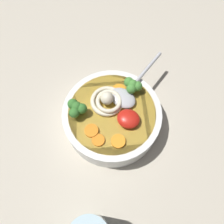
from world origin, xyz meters
The scene contains 11 objects.
table_slab centered at (0.00, 0.00, 1.30)cm, with size 136.62×136.62×2.61cm, color #BCB29E.
soup_bowl centered at (0.73, 3.35, 5.67)cm, with size 21.32×21.32×5.94cm.
noodle_pile centered at (-0.85, 5.21, 9.54)cm, with size 7.97×7.82×3.20cm.
soup_spoon centered at (2.46, 8.17, 9.34)cm, with size 9.01×17.34×1.60cm.
chili_sauce_dollop centered at (4.53, 2.46, 9.60)cm, with size 4.71×4.24×2.12cm, color red.
broccoli_floret_beside_noodles centered at (3.30, 9.74, 10.59)cm, with size 4.14×3.56×3.27cm.
broccoli_floret_rear centered at (-6.16, 1.14, 10.67)cm, with size 4.29×3.69×3.39cm.
carrot_slice_center centered at (0.61, 8.84, 8.79)cm, with size 2.86×2.86×0.50cm, color orange.
carrot_slice_beside_chili centered at (-0.18, -3.45, 8.78)cm, with size 2.58×2.58×0.47cm, color orange.
carrot_slice_extra_a centered at (-1.93, -2.03, 8.89)cm, with size 2.82×2.82×0.69cm, color orange.
carrot_slice_extra_b centered at (3.88, -2.50, 8.84)cm, with size 2.88×2.88×0.60cm, color orange.
Camera 1 is at (6.82, -15.88, 52.73)cm, focal length 36.78 mm.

